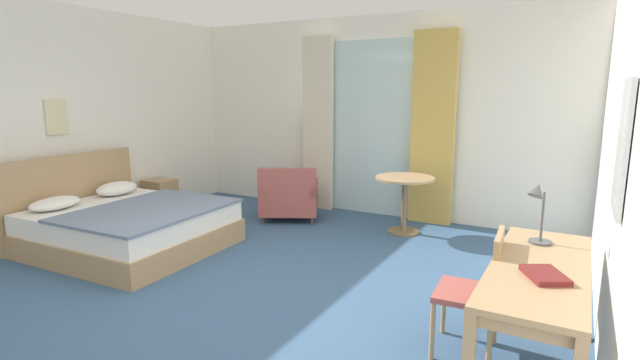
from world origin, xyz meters
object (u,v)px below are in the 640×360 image
(nightstand, at_px, (160,197))
(framed_picture, at_px, (57,117))
(round_cafe_table, at_px, (405,191))
(desk_lamp, at_px, (539,205))
(writing_desk, at_px, (539,279))
(closed_book, at_px, (545,275))
(armchair_by_window, at_px, (289,197))
(bed, at_px, (127,225))
(desk_chair, at_px, (479,286))

(nightstand, distance_m, framed_picture, 1.83)
(nightstand, bearing_deg, round_cafe_table, 13.54)
(nightstand, bearing_deg, desk_lamp, -15.52)
(writing_desk, height_order, closed_book, closed_book)
(armchair_by_window, bearing_deg, writing_desk, -36.43)
(closed_book, height_order, framed_picture, framed_picture)
(bed, height_order, desk_chair, bed)
(round_cafe_table, bearing_deg, framed_picture, -150.26)
(writing_desk, relative_size, desk_chair, 1.78)
(desk_lamp, xyz_separation_m, armchair_by_window, (-3.37, 2.12, -0.74))
(desk_chair, bearing_deg, closed_book, -41.19)
(nightstand, height_order, writing_desk, writing_desk)
(armchair_by_window, bearing_deg, bed, -116.42)
(desk_chair, height_order, armchair_by_window, desk_chair)
(nightstand, distance_m, round_cafe_table, 3.62)
(bed, xyz_separation_m, desk_lamp, (4.36, -0.14, 0.78))
(nightstand, relative_size, desk_lamp, 1.14)
(writing_desk, bearing_deg, closed_book, -79.29)
(desk_lamp, distance_m, framed_picture, 5.51)
(armchair_by_window, distance_m, round_cafe_table, 1.68)
(armchair_by_window, bearing_deg, closed_book, -38.28)
(desk_lamp, relative_size, closed_book, 1.70)
(nightstand, bearing_deg, framed_picture, -101.60)
(writing_desk, bearing_deg, desk_chair, 157.56)
(nightstand, xyz_separation_m, closed_book, (5.32, -2.07, 0.53))
(desk_lamp, relative_size, framed_picture, 1.06)
(nightstand, height_order, desk_lamp, desk_lamp)
(writing_desk, bearing_deg, round_cafe_table, 123.29)
(bed, xyz_separation_m, desk_chair, (4.05, -0.39, 0.23))
(bed, bearing_deg, nightstand, 123.24)
(desk_lamp, relative_size, round_cafe_table, 0.61)
(desk_lamp, distance_m, armchair_by_window, 4.05)
(writing_desk, height_order, desk_lamp, desk_lamp)
(desk_chair, relative_size, desk_lamp, 1.95)
(framed_picture, bearing_deg, bed, -0.05)
(bed, relative_size, framed_picture, 4.77)
(round_cafe_table, bearing_deg, writing_desk, -56.71)
(bed, height_order, framed_picture, framed_picture)
(nightstand, relative_size, closed_book, 1.93)
(desk_chair, height_order, closed_book, desk_chair)
(round_cafe_table, relative_size, framed_picture, 1.73)
(nightstand, xyz_separation_m, writing_desk, (5.28, -1.86, 0.42))
(nightstand, bearing_deg, writing_desk, -19.40)
(writing_desk, bearing_deg, desk_lamp, 98.56)
(desk_chair, bearing_deg, round_cafe_table, 118.81)
(desk_lamp, relative_size, armchair_by_window, 0.44)
(desk_chair, distance_m, closed_book, 0.62)
(nightstand, bearing_deg, closed_book, -21.23)
(armchair_by_window, xyz_separation_m, round_cafe_table, (1.66, 0.17, 0.23))
(writing_desk, height_order, armchair_by_window, armchair_by_window)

